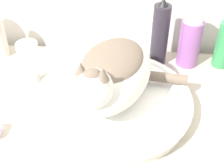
% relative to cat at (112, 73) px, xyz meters
% --- Properties ---
extents(sink_basin, '(0.43, 0.43, 0.05)m').
position_rel_cat_xyz_m(sink_basin, '(0.00, 0.01, -0.10)').
color(sink_basin, white).
rests_on(sink_basin, vanity_counter).
extents(cat, '(0.33, 0.33, 0.17)m').
position_rel_cat_xyz_m(cat, '(0.00, 0.00, 0.00)').
color(cat, silver).
rests_on(cat, sink_basin).
extents(faucet, '(0.13, 0.08, 0.14)m').
position_rel_cat_xyz_m(faucet, '(-0.24, 0.09, -0.04)').
color(faucet, silver).
rests_on(faucet, vanity_counter).
extents(mouthwash_bottle, '(0.07, 0.07, 0.18)m').
position_rel_cat_xyz_m(mouthwash_bottle, '(0.22, 0.24, -0.04)').
color(mouthwash_bottle, '#93569E').
rests_on(mouthwash_bottle, vanity_counter).
extents(hairspray_can_black, '(0.05, 0.05, 0.22)m').
position_rel_cat_xyz_m(hairspray_can_black, '(0.13, 0.24, -0.02)').
color(hairspray_can_black, '#28232D').
rests_on(hairspray_can_black, vanity_counter).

